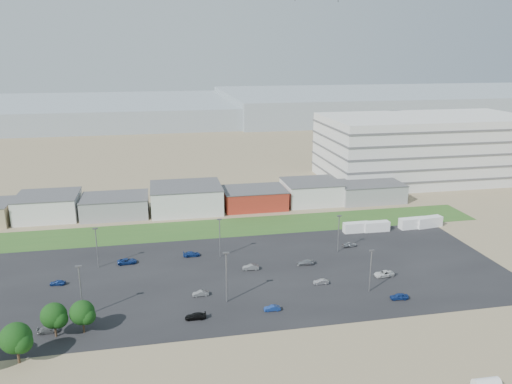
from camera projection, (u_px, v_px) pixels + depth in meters
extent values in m
plane|color=#816E52|center=(242.00, 320.00, 94.88)|extent=(700.00, 700.00, 0.00)
cube|color=black|center=(249.00, 274.00, 114.69)|extent=(120.00, 50.00, 0.01)
cube|color=#2F5A21|center=(212.00, 229.00, 143.96)|extent=(160.00, 16.00, 0.02)
cube|color=silver|center=(425.00, 148.00, 198.03)|extent=(80.00, 40.00, 25.00)
imported|color=silver|center=(384.00, 274.00, 113.24)|extent=(4.75, 2.49, 1.28)
imported|color=#A5A5AA|center=(321.00, 282.00, 109.46)|extent=(3.40, 1.40, 1.10)
imported|color=navy|center=(399.00, 296.00, 102.77)|extent=(3.88, 1.89, 1.28)
imported|color=black|center=(196.00, 316.00, 95.20)|extent=(4.13, 1.86, 1.17)
imported|color=#595B5E|center=(201.00, 293.00, 104.24)|extent=(3.48, 1.34, 1.13)
imported|color=navy|center=(58.00, 283.00, 109.07)|extent=(3.46, 1.72, 1.13)
imported|color=navy|center=(192.00, 254.00, 124.31)|extent=(4.25, 1.80, 1.22)
imported|color=#595B5E|center=(251.00, 267.00, 116.70)|extent=(3.95, 1.69, 1.27)
imported|color=#A5A5AA|center=(350.00, 244.00, 130.38)|extent=(3.94, 1.93, 1.29)
imported|color=navy|center=(127.00, 261.00, 119.97)|extent=(4.74, 2.47, 1.28)
imported|color=#595B5E|center=(48.00, 330.00, 90.60)|extent=(3.91, 1.75, 1.12)
imported|color=#A5A5AA|center=(305.00, 262.00, 119.43)|extent=(4.14, 1.90, 1.17)
imported|color=navy|center=(272.00, 308.00, 98.25)|extent=(3.34, 1.30, 1.08)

